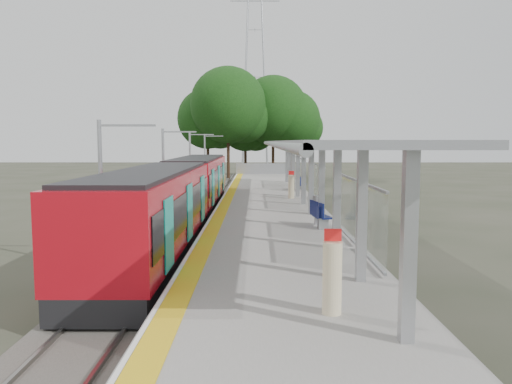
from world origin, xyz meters
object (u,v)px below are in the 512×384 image
(info_pillar_near, at_px, (332,277))
(info_pillar_far, at_px, (291,186))
(bench_near, at_px, (319,214))
(bench_far, at_px, (302,184))
(train, at_px, (182,193))
(bench_mid, at_px, (318,215))
(litter_bin, at_px, (317,205))

(info_pillar_near, bearing_deg, info_pillar_far, 88.79)
(bench_near, distance_m, bench_far, 15.82)
(train, distance_m, bench_far, 13.84)
(train, xyz_separation_m, bench_mid, (6.42, -3.80, -0.57))
(bench_far, bearing_deg, bench_near, -82.11)
(train, relative_size, litter_bin, 29.06)
(bench_far, bearing_deg, info_pillar_far, -92.23)
(bench_far, bearing_deg, bench_mid, -82.25)
(bench_near, relative_size, bench_mid, 1.19)
(bench_near, distance_m, info_pillar_near, 10.78)
(info_pillar_far, bearing_deg, bench_near, -68.10)
(bench_far, distance_m, info_pillar_near, 26.59)
(bench_near, bearing_deg, bench_far, 74.08)
(bench_near, bearing_deg, train, 135.03)
(train, bearing_deg, bench_near, -31.44)
(info_pillar_far, bearing_deg, train, -111.58)
(info_pillar_far, bearing_deg, litter_bin, -63.98)
(bench_near, xyz_separation_m, bench_far, (0.66, 15.81, -0.05))
(bench_mid, xyz_separation_m, bench_far, (0.69, 15.67, 0.04))
(bench_mid, relative_size, litter_bin, 1.46)
(bench_near, distance_m, bench_mid, 0.17)
(bench_mid, relative_size, info_pillar_near, 0.76)
(train, xyz_separation_m, litter_bin, (6.82, -0.26, -0.58))
(litter_bin, bearing_deg, info_pillar_far, 96.47)
(bench_mid, distance_m, litter_bin, 3.56)
(info_pillar_near, bearing_deg, litter_bin, 84.74)
(bench_far, relative_size, info_pillar_far, 0.86)
(train, distance_m, info_pillar_near, 15.62)
(bench_near, xyz_separation_m, bench_mid, (-0.03, 0.14, -0.09))
(bench_mid, xyz_separation_m, litter_bin, (0.40, 3.54, -0.01))
(bench_mid, relative_size, info_pillar_far, 0.79)
(bench_near, bearing_deg, litter_bin, 70.82)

